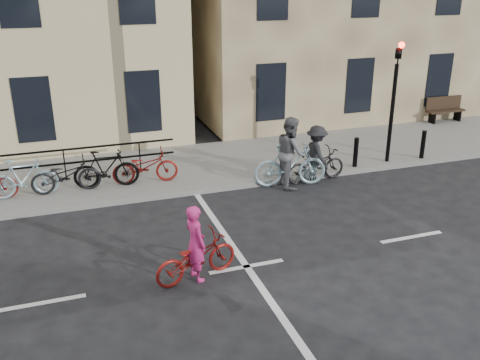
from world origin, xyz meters
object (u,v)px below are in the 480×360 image
object	(u,v)px
cyclist_grey	(290,159)
cyclist_dark	(316,160)
cyclist_pink	(196,254)
bench	(445,108)
traffic_light	(395,88)

from	to	relation	value
cyclist_grey	cyclist_dark	xyz separation A→B (m)	(0.85, 0.10, -0.16)
cyclist_pink	cyclist_dark	xyz separation A→B (m)	(4.58, 3.99, 0.11)
bench	cyclist_grey	distance (m)	9.23
traffic_light	bench	xyz separation A→B (m)	(4.80, 3.39, -1.78)
cyclist_pink	cyclist_dark	size ratio (longest dim) A/B	0.97
cyclist_pink	traffic_light	bearing A→B (deg)	-73.84
traffic_light	bench	bearing A→B (deg)	35.25
bench	cyclist_grey	xyz separation A→B (m)	(-8.35, -3.93, 0.13)
traffic_light	cyclist_grey	world-z (taller)	traffic_light
traffic_light	cyclist_dark	world-z (taller)	traffic_light
bench	cyclist_grey	world-z (taller)	cyclist_grey
cyclist_grey	cyclist_dark	world-z (taller)	cyclist_grey
cyclist_pink	cyclist_grey	bearing A→B (deg)	-59.00
traffic_light	cyclist_pink	bearing A→B (deg)	-148.70
bench	cyclist_pink	xyz separation A→B (m)	(-12.08, -7.82, -0.13)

